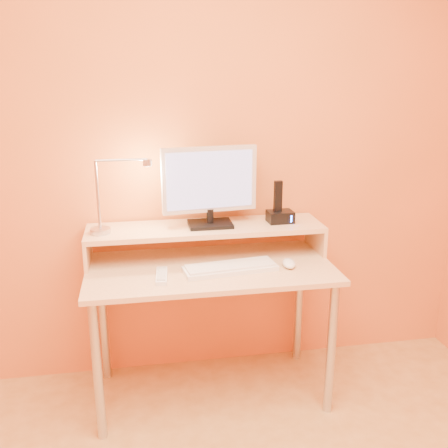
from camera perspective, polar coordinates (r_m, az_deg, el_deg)
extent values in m
cube|color=orange|center=(2.66, -2.68, 8.49)|extent=(3.00, 0.04, 2.50)
cylinder|color=#B7B8C2|center=(2.42, -14.03, -15.84)|extent=(0.04, 0.04, 0.69)
cylinder|color=#B7B8C2|center=(2.57, 11.96, -13.63)|extent=(0.04, 0.04, 0.69)
cylinder|color=#B7B8C2|center=(2.86, -13.42, -10.46)|extent=(0.04, 0.04, 0.69)
cylinder|color=#B7B8C2|center=(2.98, 8.41, -8.93)|extent=(0.04, 0.04, 0.69)
cube|color=#EEBC88|center=(2.50, -1.55, -5.01)|extent=(1.20, 0.60, 0.02)
cube|color=#EEBC88|center=(2.60, -15.09, -2.83)|extent=(0.02, 0.30, 0.14)
cube|color=#EEBC88|center=(2.75, 10.26, -1.43)|extent=(0.02, 0.30, 0.14)
cube|color=#EEBC88|center=(2.58, -2.07, -0.49)|extent=(1.20, 0.30, 0.02)
cube|color=black|center=(2.58, -1.57, 0.00)|extent=(0.22, 0.16, 0.02)
cylinder|color=black|center=(2.57, -1.57, 0.94)|extent=(0.04, 0.04, 0.07)
cube|color=silver|center=(2.53, -1.64, 5.03)|extent=(0.48, 0.09, 0.33)
cube|color=black|center=(2.55, -1.72, 5.13)|extent=(0.43, 0.06, 0.28)
cube|color=#8C93D7|center=(2.51, -1.58, 4.94)|extent=(0.44, 0.05, 0.28)
cylinder|color=#B7B8C2|center=(2.53, -13.73, -0.75)|extent=(0.10, 0.10, 0.02)
cylinder|color=#B7B8C2|center=(2.48, -14.02, 3.16)|extent=(0.01, 0.01, 0.33)
cylinder|color=#B7B8C2|center=(2.44, -11.47, 7.07)|extent=(0.24, 0.01, 0.01)
cylinder|color=#B7B8C2|center=(2.45, -8.62, 6.87)|extent=(0.04, 0.04, 0.03)
cylinder|color=#FFEAC6|center=(2.45, -8.61, 6.50)|extent=(0.03, 0.03, 0.00)
cube|color=black|center=(2.65, 6.33, 0.83)|extent=(0.13, 0.11, 0.06)
cube|color=black|center=(2.62, 6.10, 3.13)|extent=(0.04, 0.03, 0.16)
cube|color=#3A7AFF|center=(2.62, 7.59, 0.57)|extent=(0.01, 0.00, 0.04)
cube|color=white|center=(2.43, 0.72, -5.03)|extent=(0.46, 0.20, 0.02)
ellipsoid|color=white|center=(2.49, 7.31, -4.41)|extent=(0.08, 0.12, 0.04)
cube|color=white|center=(2.37, -7.04, -5.81)|extent=(0.07, 0.19, 0.02)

